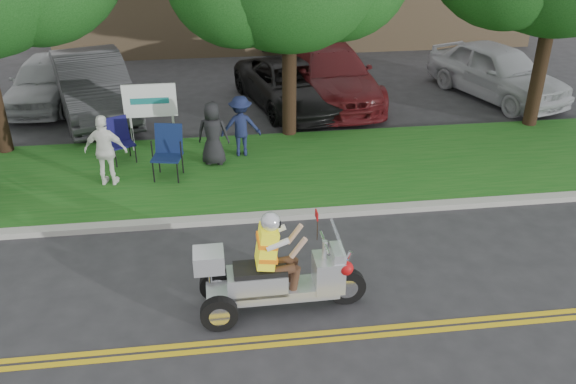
{
  "coord_description": "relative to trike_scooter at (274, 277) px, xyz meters",
  "views": [
    {
      "loc": [
        -1.44,
        -7.38,
        6.18
      ],
      "look_at": [
        -0.21,
        2.0,
        1.15
      ],
      "focal_mm": 38.0,
      "sensor_mm": 36.0,
      "label": 1
    }
  ],
  "objects": [
    {
      "name": "ground",
      "position": [
        0.66,
        -0.26,
        -0.61
      ],
      "size": [
        120.0,
        120.0,
        0.0
      ],
      "primitive_type": "plane",
      "color": "#28282B",
      "rests_on": "ground"
    },
    {
      "name": "centerline_near",
      "position": [
        0.66,
        -0.84,
        -0.61
      ],
      "size": [
        60.0,
        0.1,
        0.01
      ],
      "primitive_type": "cube",
      "color": "gold",
      "rests_on": "ground"
    },
    {
      "name": "centerline_far",
      "position": [
        0.66,
        -0.68,
        -0.61
      ],
      "size": [
        60.0,
        0.1,
        0.01
      ],
      "primitive_type": "cube",
      "color": "gold",
      "rests_on": "ground"
    },
    {
      "name": "curb",
      "position": [
        0.66,
        2.79,
        -0.55
      ],
      "size": [
        60.0,
        0.25,
        0.12
      ],
      "primitive_type": "cube",
      "color": "#A8A89E",
      "rests_on": "ground"
    },
    {
      "name": "grass_verge",
      "position": [
        0.66,
        4.94,
        -0.56
      ],
      "size": [
        60.0,
        4.0,
        0.1
      ],
      "primitive_type": "cube",
      "color": "#165516",
      "rests_on": "ground"
    },
    {
      "name": "business_sign",
      "position": [
        -2.24,
        6.34,
        0.64
      ],
      "size": [
        1.25,
        0.06,
        1.75
      ],
      "color": "silver",
      "rests_on": "ground"
    },
    {
      "name": "trike_scooter",
      "position": [
        0.0,
        0.0,
        0.0
      ],
      "size": [
        2.67,
        0.89,
        1.76
      ],
      "rotation": [
        0.0,
        0.0,
        0.01
      ],
      "color": "black",
      "rests_on": "ground"
    },
    {
      "name": "lawn_chair_a",
      "position": [
        -1.8,
        4.85,
        0.15
      ],
      "size": [
        0.72,
        0.74,
        1.16
      ],
      "rotation": [
        0.0,
        0.0,
        -0.2
      ],
      "color": "black",
      "rests_on": "grass_verge"
    },
    {
      "name": "lawn_chair_b",
      "position": [
        -2.97,
        5.82,
        0.07
      ],
      "size": [
        0.72,
        0.73,
        1.03
      ],
      "rotation": [
        0.0,
        0.0,
        0.43
      ],
      "color": "black",
      "rests_on": "grass_verge"
    },
    {
      "name": "spectator_adult_right",
      "position": [
        -3.08,
        4.59,
        0.28
      ],
      "size": [
        0.98,
        0.54,
        1.57
      ],
      "primitive_type": "imported",
      "rotation": [
        0.0,
        0.0,
        2.96
      ],
      "color": "white",
      "rests_on": "grass_verge"
    },
    {
      "name": "spectator_chair_a",
      "position": [
        -0.14,
        5.76,
        0.22
      ],
      "size": [
        0.96,
        0.58,
        1.46
      ],
      "primitive_type": "imported",
      "rotation": [
        0.0,
        0.0,
        3.11
      ],
      "color": "#182044",
      "rests_on": "grass_verge"
    },
    {
      "name": "spectator_chair_b",
      "position": [
        -0.8,
        5.34,
        0.23
      ],
      "size": [
        0.81,
        0.61,
        1.49
      ],
      "primitive_type": "imported",
      "rotation": [
        0.0,
        0.0,
        2.93
      ],
      "color": "black",
      "rests_on": "grass_verge"
    },
    {
      "name": "parked_car_far_left",
      "position": [
        -5.57,
        10.37,
        0.1
      ],
      "size": [
        2.0,
        4.28,
        1.42
      ],
      "primitive_type": "imported",
      "rotation": [
        0.0,
        0.0,
        -0.08
      ],
      "color": "#9EA0A4",
      "rests_on": "ground"
    },
    {
      "name": "parked_car_left",
      "position": [
        -4.07,
        9.29,
        0.23
      ],
      "size": [
        3.24,
        5.44,
        1.69
      ],
      "primitive_type": "imported",
      "rotation": [
        0.0,
        0.0,
        0.3
      ],
      "color": "#323235",
      "rests_on": "ground"
    },
    {
      "name": "parked_car_mid",
      "position": [
        1.49,
        9.22,
        0.04
      ],
      "size": [
        3.24,
        5.06,
        1.3
      ],
      "primitive_type": "imported",
      "rotation": [
        0.0,
        0.0,
        0.25
      ],
      "color": "black",
      "rests_on": "ground"
    },
    {
      "name": "parked_car_right",
      "position": [
        2.79,
        9.76,
        0.16
      ],
      "size": [
        2.6,
        5.51,
        1.56
      ],
      "primitive_type": "imported",
      "rotation": [
        0.0,
        0.0,
        0.08
      ],
      "color": "#561417",
      "rests_on": "ground"
    },
    {
      "name": "parked_car_far_right",
      "position": [
        7.78,
        9.24,
        0.19
      ],
      "size": [
        3.38,
        5.09,
        1.61
      ],
      "primitive_type": "imported",
      "rotation": [
        0.0,
        0.0,
        0.34
      ],
      "color": "#B0B1B8",
      "rests_on": "ground"
    }
  ]
}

